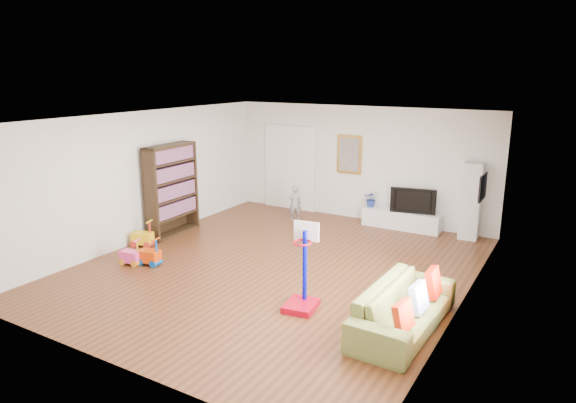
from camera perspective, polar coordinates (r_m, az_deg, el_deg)
The scene contains 25 objects.
floor at distance 9.47m, azimuth -1.24°, elevation -7.28°, with size 6.50×7.50×0.00m, color brown.
ceiling at distance 8.84m, azimuth -1.33°, elevation 9.23°, with size 6.50×7.50×0.00m, color white.
wall_back at distance 12.34m, azimuth 7.95°, elevation 4.22°, with size 6.50×0.00×2.70m, color silver.
wall_front at distance 6.32m, azimuth -19.58°, elevation -6.26°, with size 6.50×0.00×2.70m, color silver.
wall_left at distance 11.08m, azimuth -15.75°, elevation 2.67°, with size 0.00×7.50×2.70m, color white.
wall_right at distance 7.90m, azimuth 19.21°, elevation -2.17°, with size 0.00×7.50×2.70m, color silver.
navy_accent at distance 9.14m, azimuth 21.17°, elevation 3.05°, with size 0.01×3.20×1.70m, color black.
olive_wainscot at distance 9.47m, azimuth 20.44°, elevation -4.98°, with size 0.01×3.20×1.00m, color brown.
doorway at distance 13.19m, azimuth 0.19°, elevation 3.68°, with size 1.45×0.06×2.10m, color white.
painting_back at distance 12.36m, azimuth 6.83°, elevation 5.22°, with size 0.62×0.06×0.92m, color gold.
artwork_right at distance 9.40m, azimuth 20.83°, elevation 1.50°, with size 0.04×0.56×0.46m, color #7F3F8C.
media_console at distance 11.94m, azimuth 12.50°, elevation -1.96°, with size 1.76×0.44×0.41m, color silver.
tall_cabinet at distance 11.47m, azimuth 19.68°, elevation 0.05°, with size 0.38×0.38×1.64m, color silver.
bookshelf at distance 11.35m, azimuth -12.80°, elevation 1.25°, with size 0.35×1.35×1.97m, color #322213.
sofa at distance 7.39m, azimuth 12.76°, elevation -11.43°, with size 2.17×0.85×0.63m, color olive.
basketball_hoop at distance 7.64m, azimuth 1.48°, elevation -7.36°, with size 0.46×0.55×1.33m, color #AD0218.
ride_on_yellow at distance 10.86m, azimuth -15.90°, elevation -3.43°, with size 0.41×0.25×0.55m, color yellow.
ride_on_orange at distance 9.81m, azimuth -15.18°, elevation -5.37°, with size 0.39×0.24×0.53m, color #DA3E06.
ride_on_pink at distance 9.93m, azimuth -17.10°, elevation -5.37°, with size 0.37×0.23×0.49m, color #FF3D99.
child at distance 12.18m, azimuth 0.76°, elevation -0.20°, with size 0.31×0.21×0.86m, color gray.
tv at distance 11.74m, azimuth 13.78°, elevation 0.17°, with size 1.00×0.13×0.57m, color black.
vase_plant at distance 12.07m, azimuth 9.28°, elevation 0.32°, with size 0.34×0.30×0.38m, color navy.
pillow_left at distance 6.74m, azimuth 12.70°, elevation -12.34°, with size 0.10×0.36×0.36m, color red.
pillow_center at distance 7.30m, azimuth 14.34°, elevation -10.29°, with size 0.10×0.39×0.39m, color white.
pillow_right at distance 7.83m, azimuth 15.89°, elevation -8.64°, with size 0.11×0.40×0.40m, color #AF1101.
Camera 1 is at (4.64, -7.48, 3.48)m, focal length 32.00 mm.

